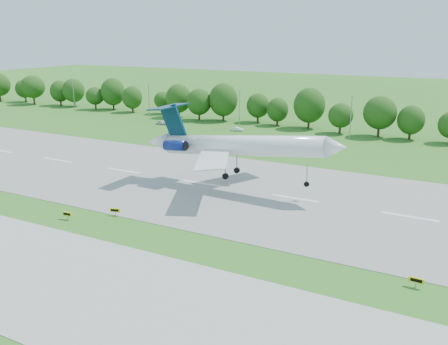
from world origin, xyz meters
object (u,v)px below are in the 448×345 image
airliner (232,144)px  service_vehicle_b (162,123)px  service_vehicle_a (237,129)px  taxi_sign_left (115,210)px

airliner → service_vehicle_b: bearing=135.7°
airliner → service_vehicle_a: 59.40m
taxi_sign_left → service_vehicle_a: taxi_sign_left is taller
service_vehicle_b → service_vehicle_a: bearing=-91.0°
taxi_sign_left → service_vehicle_b: 84.71m
airliner → service_vehicle_a: bearing=115.7°
airliner → taxi_sign_left: bearing=-114.4°
airliner → service_vehicle_a: (-25.63, 52.96, -8.17)m
service_vehicle_a → service_vehicle_b: size_ratio=0.96×
airliner → taxi_sign_left: size_ratio=23.15×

